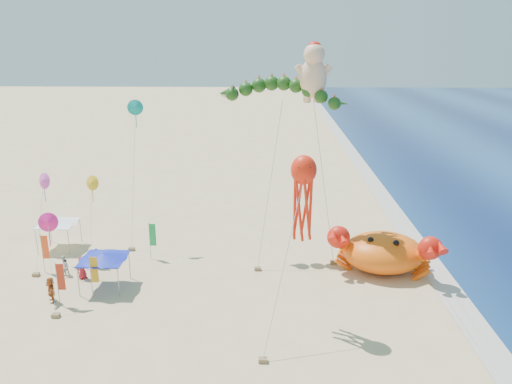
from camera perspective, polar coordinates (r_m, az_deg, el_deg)
ground at (r=37.51m, az=3.01°, el=-10.47°), size 320.00×320.00×0.00m
foam_strip at (r=39.65m, az=20.90°, el=-10.05°), size 320.00×320.00×0.00m
crab_inflatable at (r=40.04m, az=14.39°, el=-6.59°), size 8.44×6.73×3.70m
dragon_kite at (r=39.76m, az=2.83°, el=10.96°), size 10.07×6.01×14.23m
cherub_kite at (r=39.03m, az=6.60°, el=13.56°), size 3.23×3.01×17.19m
octopus_kite at (r=29.82m, az=5.38°, el=0.03°), size 3.30×5.44×10.85m
canopy_blue at (r=37.64m, az=-17.05°, el=-7.03°), size 3.37×3.37×2.71m
canopy_white at (r=45.91m, az=-21.75°, el=-3.13°), size 3.26×3.26×2.71m
feather_flags at (r=38.92m, az=-18.49°, el=-7.05°), size 8.21×7.74×3.20m
beachgoers at (r=39.58m, az=-20.32°, el=-8.67°), size 3.43×6.60×1.80m
small_kites at (r=41.25m, az=-19.26°, el=1.18°), size 8.04×13.97×12.60m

